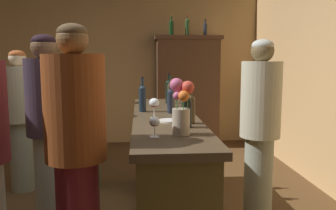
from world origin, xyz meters
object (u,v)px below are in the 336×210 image
wine_bottle_malbec (171,100)px  patron_in_grey (76,152)px  display_bottle_left (172,27)px  patron_redhead (88,116)px  wine_glass_mid (154,123)px  patron_tall (47,123)px  bartender (260,129)px  flower_arrangement (181,106)px  display_cabinet (187,89)px  cheese_plate (170,121)px  display_bottle_center (205,29)px  wine_glass_front (154,104)px  wine_bottle_riesling (190,107)px  wine_bottle_pinot (171,93)px  patron_in_navy (20,115)px  bar_counter (165,170)px  wine_bottle_syrah (187,110)px  display_bottle_midleft (187,26)px  wine_bottle_merlot (143,97)px  wine_bottle_rose (169,90)px

wine_bottle_malbec → patron_in_grey: bearing=-122.3°
display_bottle_left → patron_redhead: bearing=-119.6°
wine_glass_mid → patron_tall: bearing=135.7°
patron_tall → bartender: bearing=-22.7°
flower_arrangement → patron_redhead: size_ratio=0.24×
display_cabinet → display_bottle_left: (-0.27, -0.00, 1.03)m
cheese_plate → display_bottle_left: 3.33m
display_cabinet → display_bottle_center: display_bottle_center is taller
wine_glass_mid → patron_in_grey: 0.50m
wine_glass_front → patron_redhead: (-0.70, 1.05, -0.26)m
wine_glass_mid → wine_bottle_riesling: bearing=57.2°
wine_bottle_pinot → display_bottle_center: 2.62m
wine_bottle_riesling → flower_arrangement: flower_arrangement is taller
wine_bottle_pinot → wine_bottle_riesling: bearing=-86.0°
display_bottle_center → bartender: size_ratio=0.17×
patron_tall → patron_redhead: (0.21, 0.91, -0.09)m
patron_in_navy → bar_counter: bearing=21.6°
display_cabinet → patron_redhead: display_cabinet is taller
wine_glass_mid → patron_redhead: 1.91m
wine_bottle_pinot → wine_glass_mid: size_ratio=2.42×
wine_bottle_syrah → patron_in_navy: patron_in_navy is taller
wine_bottle_pinot → bartender: bearing=-47.9°
wine_bottle_syrah → wine_glass_front: (-0.22, 0.42, -0.01)m
wine_bottle_pinot → wine_glass_front: (-0.20, -0.64, -0.02)m
bar_counter → bartender: 0.90m
patron_redhead → display_bottle_center: bearing=107.7°
wine_bottle_syrah → display_bottle_center: bearing=77.5°
patron_in_grey → wine_bottle_riesling: bearing=-23.8°
wine_bottle_riesling → display_bottle_midleft: size_ratio=0.89×
bar_counter → wine_bottle_malbec: size_ratio=9.10×
patron_redhead → wine_bottle_malbec: bearing=15.0°
display_cabinet → wine_bottle_merlot: bearing=-106.3°
display_bottle_left → patron_in_navy: (-1.85, -1.91, -1.13)m
display_cabinet → bar_counter: bearing=-101.5°
patron_tall → patron_in_grey: (0.41, -0.93, -0.01)m
patron_in_navy → display_bottle_left: bearing=99.5°
patron_tall → patron_in_navy: bearing=104.4°
display_cabinet → display_bottle_left: 1.06m
wine_bottle_malbec → patron_tall: patron_tall is taller
patron_in_navy → wine_bottle_malbec: bearing=25.9°
wine_bottle_syrah → bar_counter: bearing=102.1°
wine_bottle_merlot → flower_arrangement: flower_arrangement is taller
wine_bottle_rose → bartender: bartender is taller
display_bottle_left → patron_in_grey: 4.04m
wine_bottle_rose → patron_tall: patron_tall is taller
patron_redhead → patron_in_grey: patron_in_grey is taller
cheese_plate → wine_glass_front: bearing=125.8°
patron_in_grey → flower_arrangement: bearing=-46.3°
wine_glass_front → wine_bottle_riesling: bearing=-45.9°
display_bottle_left → patron_in_grey: display_bottle_left is taller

